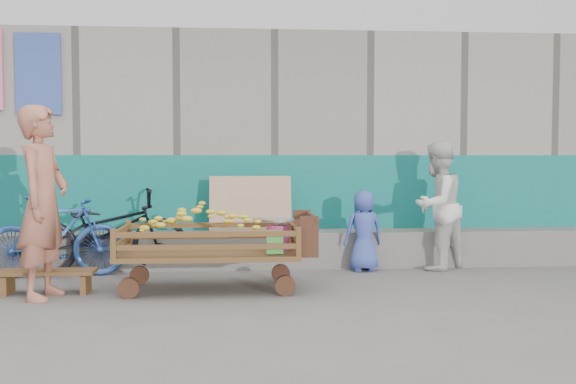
{
  "coord_description": "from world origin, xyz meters",
  "views": [
    {
      "loc": [
        0.15,
        -5.61,
        1.36
      ],
      "look_at": [
        0.68,
        1.2,
        1.0
      ],
      "focal_mm": 40.0,
      "sensor_mm": 36.0,
      "label": 1
    }
  ],
  "objects": [
    {
      "name": "bench",
      "position": [
        -1.77,
        0.94,
        0.17
      ],
      "size": [
        0.95,
        0.29,
        0.24
      ],
      "color": "brown",
      "rests_on": "ground"
    },
    {
      "name": "banana_cart",
      "position": [
        -0.18,
        0.98,
        0.58
      ],
      "size": [
        2.0,
        0.91,
        0.85
      ],
      "color": "brown",
      "rests_on": "ground"
    },
    {
      "name": "bicycle_blue",
      "position": [
        -1.92,
        1.85,
        0.47
      ],
      "size": [
        1.61,
        0.61,
        0.94
      ],
      "primitive_type": "imported",
      "rotation": [
        0.0,
        0.0,
        1.68
      ],
      "color": "#2A519C",
      "rests_on": "ground"
    },
    {
      "name": "building_wall",
      "position": [
        -0.0,
        4.05,
        1.47
      ],
      "size": [
        12.0,
        3.5,
        3.0
      ],
      "color": "gray",
      "rests_on": "ground"
    },
    {
      "name": "woman",
      "position": [
        2.58,
        2.04,
        0.78
      ],
      "size": [
        0.96,
        0.94,
        1.57
      ],
      "primitive_type": "imported",
      "rotation": [
        0.0,
        0.0,
        3.83
      ],
      "color": "silver",
      "rests_on": "ground"
    },
    {
      "name": "bicycle_dark",
      "position": [
        -1.41,
        2.05,
        0.5
      ],
      "size": [
        2.0,
        1.05,
        1.0
      ],
      "primitive_type": "imported",
      "rotation": [
        0.0,
        0.0,
        1.78
      ],
      "color": "black",
      "rests_on": "ground"
    },
    {
      "name": "child",
      "position": [
        1.66,
        1.99,
        0.49
      ],
      "size": [
        0.52,
        0.39,
        0.97
      ],
      "primitive_type": "imported",
      "rotation": [
        0.0,
        0.0,
        3.32
      ],
      "color": "#3A4FA9",
      "rests_on": "ground"
    },
    {
      "name": "ground",
      "position": [
        0.0,
        0.0,
        0.0
      ],
      "size": [
        80.0,
        80.0,
        0.0
      ],
      "primitive_type": "plane",
      "color": "#5F5C56",
      "rests_on": "ground"
    },
    {
      "name": "vendor_man",
      "position": [
        -1.73,
        0.74,
        0.94
      ],
      "size": [
        0.54,
        0.74,
        1.87
      ],
      "primitive_type": "imported",
      "rotation": [
        0.0,
        0.0,
        1.42
      ],
      "color": "#A9624C",
      "rests_on": "ground"
    }
  ]
}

